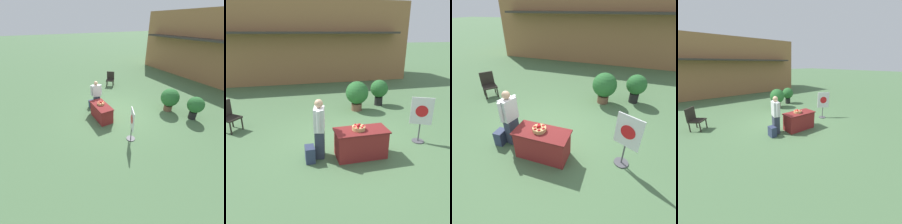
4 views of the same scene
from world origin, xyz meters
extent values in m
plane|color=#4C7047|center=(0.00, 0.00, 0.00)|extent=(120.00, 120.00, 0.00)
cube|color=#9E6B42|center=(-0.37, 10.31, 2.52)|extent=(13.87, 4.24, 5.04)
cube|color=#38332D|center=(-0.37, 7.74, 3.13)|extent=(11.79, 0.90, 0.12)
cube|color=maroon|center=(0.18, -0.95, 0.37)|extent=(1.32, 0.62, 0.73)
cube|color=maroon|center=(0.18, -0.95, 0.75)|extent=(1.40, 0.66, 0.04)
cylinder|color=tan|center=(0.11, -0.93, 0.82)|extent=(0.34, 0.34, 0.10)
sphere|color=red|center=(0.23, -0.94, 0.86)|extent=(0.08, 0.08, 0.08)
sphere|color=red|center=(0.17, -0.83, 0.86)|extent=(0.08, 0.08, 0.08)
sphere|color=red|center=(0.06, -0.82, 0.86)|extent=(0.08, 0.08, 0.08)
sphere|color=red|center=(-0.01, -0.95, 0.86)|extent=(0.08, 0.08, 0.08)
sphere|color=#A30F14|center=(0.06, -1.04, 0.86)|extent=(0.08, 0.08, 0.08)
sphere|color=red|center=(0.16, -1.04, 0.86)|extent=(0.08, 0.08, 0.08)
sphere|color=#A30F14|center=(0.09, -0.95, 0.90)|extent=(0.08, 0.08, 0.08)
sphere|color=red|center=(0.11, -0.90, 0.90)|extent=(0.08, 0.08, 0.08)
sphere|color=#A30F14|center=(0.11, -0.92, 0.90)|extent=(0.08, 0.08, 0.08)
cube|color=#33384C|center=(-0.88, -0.71, 0.39)|extent=(0.31, 0.38, 0.78)
cube|color=silver|center=(-0.88, -0.71, 1.08)|extent=(0.35, 0.47, 0.61)
sphere|color=tan|center=(-0.88, -0.71, 1.50)|extent=(0.21, 0.21, 0.21)
cylinder|color=silver|center=(-0.82, -0.46, 1.11)|extent=(0.09, 0.09, 0.56)
cylinder|color=silver|center=(-0.94, -0.97, 1.11)|extent=(0.09, 0.09, 0.56)
cube|color=#2D3856|center=(-1.17, -0.89, 0.21)|extent=(0.24, 0.34, 0.42)
cylinder|color=#4C4C51|center=(2.17, -0.57, 0.01)|extent=(0.36, 0.36, 0.03)
cylinder|color=#4C4C51|center=(2.17, -0.57, 0.31)|extent=(0.04, 0.04, 0.55)
cube|color=silver|center=(2.17, -0.57, 0.99)|extent=(0.57, 0.31, 0.82)
cylinder|color=red|center=(2.16, -0.59, 0.99)|extent=(0.32, 0.16, 0.35)
cylinder|color=#28231E|center=(-3.21, 1.63, 0.21)|extent=(0.05, 0.05, 0.42)
cylinder|color=#28231E|center=(-3.50, 1.26, 0.21)|extent=(0.05, 0.05, 0.42)
cylinder|color=#28231E|center=(-3.58, 1.92, 0.21)|extent=(0.05, 0.05, 0.42)
cylinder|color=#28231E|center=(-3.87, 1.55, 0.21)|extent=(0.05, 0.05, 0.42)
cube|color=#28231E|center=(-3.54, 1.59, 0.45)|extent=(0.77, 0.77, 0.06)
cube|color=#28231E|center=(-3.73, 1.74, 0.76)|extent=(0.39, 0.47, 0.54)
cylinder|color=brown|center=(1.23, 2.61, 0.15)|extent=(0.44, 0.44, 0.30)
sphere|color=#28662D|center=(1.23, 2.61, 0.77)|extent=(0.95, 0.95, 0.95)
cylinder|color=black|center=(2.42, 3.05, 0.19)|extent=(0.36, 0.36, 0.38)
sphere|color=#28662D|center=(2.42, 3.05, 0.77)|extent=(0.78, 0.78, 0.78)
camera|label=1|loc=(5.96, -3.62, 4.25)|focal=24.00mm
camera|label=2|loc=(-1.60, -5.83, 3.16)|focal=35.00mm
camera|label=3|loc=(1.83, -4.01, 3.41)|focal=28.00mm
camera|label=4|loc=(-3.87, -5.79, 2.86)|focal=24.00mm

